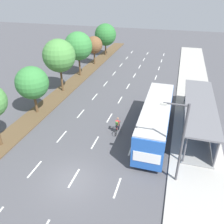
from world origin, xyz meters
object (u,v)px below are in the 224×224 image
Objects in this scene: median_tree_fourth at (78,46)px; median_tree_farthest at (105,35)px; bus_shelter at (201,114)px; median_tree_second at (32,83)px; median_tree_fifth at (94,45)px; bus at (156,117)px; median_tree_third at (59,56)px; streetlight at (180,139)px; cyclist at (117,126)px.

median_tree_fourth is 12.92m from median_tree_farthest.
bus_shelter is 30.18m from median_tree_farthest.
median_tree_fifth is (0.12, 19.35, -0.15)m from median_tree_second.
bus is 2.25× the size of median_tree_fifth.
median_tree_third is 1.09× the size of streetlight.
bus_shelter is at bearing -44.91° from median_tree_fifth.
median_tree_fourth is (-0.05, 12.90, 1.08)m from median_tree_second.
bus is 3.91m from cyclist.
median_tree_fifth is (0.17, 6.45, -1.23)m from median_tree_fourth.
cyclist is 13.40m from median_tree_third.
median_tree_fourth is (-0.11, 6.45, -0.21)m from median_tree_third.
median_tree_third is (0.06, 6.45, 1.29)m from median_tree_second.
bus is 1.80× the size of median_tree_farthest.
cyclist is at bearing 138.65° from streetlight.
cyclist is 23.17m from median_tree_fifth.
cyclist is 0.28× the size of streetlight.
bus is 2.07× the size of median_tree_second.
bus is at bearing -63.09° from median_tree_farthest.
median_tree_farthest is (-17.77, 24.28, 2.36)m from bus_shelter.
median_tree_third reaches higher than bus.
bus is 6.38m from streetlight.
median_tree_fourth is (-10.13, 14.27, 4.03)m from cyclist.
median_tree_third is at bearing -90.25° from median_tree_fifth.
median_tree_second is 0.77× the size of median_tree_third.
bus is at bearing -151.85° from bus_shelter.
median_tree_fourth is at bearing -91.28° from median_tree_farthest.
bus_shelter is 6.87× the size of cyclist.
median_tree_fourth is at bearing 135.22° from bus.
median_tree_second reaches higher than bus.
bus is at bearing -3.20° from median_tree_second.
median_tree_second is at bearing -89.79° from median_tree_fourth.
median_tree_second is at bearing -175.17° from bus_shelter.
median_tree_second is 0.87× the size of median_tree_farthest.
median_tree_fifth is at bearing 121.41° from streetlight.
bus is at bearing -55.93° from median_tree_fifth.
cyclist is 0.26× the size of median_tree_fourth.
streetlight is (15.78, -25.84, 0.30)m from median_tree_fifth.
streetlight reaches higher than bus.
median_tree_second reaches higher than cyclist.
median_tree_fourth reaches higher than bus.
cyclist is (-3.64, -0.60, -1.28)m from bus.
cyclist is at bearing -37.97° from median_tree_third.
median_tree_second is 1.09× the size of median_tree_fifth.
streetlight is at bearing -39.25° from median_tree_third.
median_tree_fifth is at bearing -91.08° from median_tree_farthest.
median_tree_fifth is at bearing 88.51° from median_tree_fourth.
median_tree_third is at bearing 142.03° from cyclist.
median_tree_second is 0.79× the size of median_tree_fourth.
median_tree_second is 12.95m from median_tree_fourth.
median_tree_second is at bearing -90.56° from median_tree_third.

